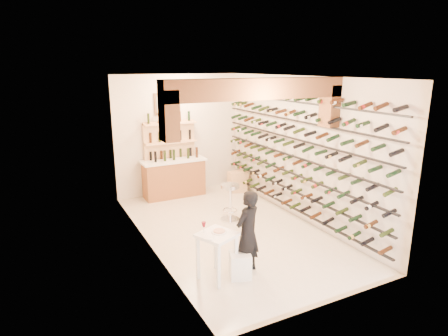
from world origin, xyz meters
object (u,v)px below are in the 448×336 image
at_px(back_counter, 174,177).
at_px(tasting_table, 217,242).
at_px(white_stool, 240,265).
at_px(chrome_barstool, 230,200).
at_px(person, 248,232).
at_px(wine_rack, 292,152).
at_px(crate_lower, 238,187).

height_order(back_counter, tasting_table, back_counter).
bearing_deg(white_stool, chrome_barstool, 66.00).
bearing_deg(chrome_barstool, tasting_table, -122.95).
xyz_separation_m(back_counter, chrome_barstool, (0.54, -2.17, -0.04)).
height_order(person, chrome_barstool, person).
bearing_deg(chrome_barstool, wine_rack, -20.39).
relative_size(wine_rack, crate_lower, 12.13).
bearing_deg(back_counter, white_stool, -95.80).
xyz_separation_m(person, crate_lower, (1.96, 3.86, -0.58)).
bearing_deg(wine_rack, tasting_table, -148.70).
relative_size(person, chrome_barstool, 1.70).
bearing_deg(person, back_counter, -116.00).
relative_size(back_counter, chrome_barstool, 2.00).
distance_m(wine_rack, crate_lower, 2.61).
distance_m(tasting_table, white_stool, 0.58).
distance_m(wine_rack, white_stool, 3.17).
relative_size(wine_rack, tasting_table, 5.92).
bearing_deg(chrome_barstool, person, -110.62).
height_order(white_stool, chrome_barstool, chrome_barstool).
relative_size(back_counter, white_stool, 4.00).
relative_size(white_stool, crate_lower, 0.90).
bearing_deg(back_counter, wine_rack, -55.34).
height_order(wine_rack, back_counter, wine_rack).
relative_size(wine_rack, white_stool, 13.42).
height_order(wine_rack, crate_lower, wine_rack).
bearing_deg(crate_lower, wine_rack, -86.59).
height_order(wine_rack, person, wine_rack).
bearing_deg(tasting_table, crate_lower, 33.27).
bearing_deg(wine_rack, chrome_barstool, 159.61).
relative_size(tasting_table, person, 0.67).
xyz_separation_m(back_counter, tasting_table, (-0.80, -4.25, 0.12)).
relative_size(back_counter, tasting_table, 1.77).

